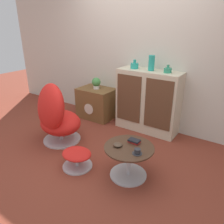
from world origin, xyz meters
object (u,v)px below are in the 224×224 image
at_px(sideboard, 148,101).
at_px(vase_inner_right, 168,70).
at_px(bowl, 118,145).
at_px(ottoman, 77,156).
at_px(coffee_table, 129,159).
at_px(egg_chair, 56,116).
at_px(teacup, 137,152).
at_px(vase_inner_left, 151,63).
at_px(book_stack, 134,141).
at_px(potted_plant, 96,83).
at_px(vase_leftmost, 135,65).
at_px(tv_console, 97,103).

xyz_separation_m(sideboard, vase_inner_right, (0.29, 0.00, 0.56)).
xyz_separation_m(sideboard, bowl, (0.25, -1.31, -0.10)).
xyz_separation_m(ottoman, coffee_table, (0.63, 0.22, 0.08)).
height_order(sideboard, coffee_table, sideboard).
bearing_deg(egg_chair, teacup, -6.57).
relative_size(vase_inner_left, teacup, 2.10).
relative_size(vase_inner_right, bowl, 1.10).
xyz_separation_m(sideboard, book_stack, (0.37, -1.13, -0.09)).
relative_size(potted_plant, book_stack, 1.48).
bearing_deg(potted_plant, vase_leftmost, 3.99).
height_order(vase_inner_left, book_stack, vase_inner_left).
bearing_deg(ottoman, vase_inner_left, 79.16).
distance_m(egg_chair, bowl, 1.23).
height_order(sideboard, bowl, sideboard).
bearing_deg(book_stack, vase_leftmost, 119.76).
bearing_deg(sideboard, vase_inner_left, 11.42).
bearing_deg(vase_leftmost, book_stack, -60.24).
height_order(vase_inner_right, teacup, vase_inner_right).
xyz_separation_m(vase_inner_right, potted_plant, (-1.34, -0.05, -0.38)).
relative_size(potted_plant, teacup, 1.86).
relative_size(coffee_table, vase_leftmost, 4.07).
bearing_deg(vase_leftmost, ottoman, -89.45).
bearing_deg(vase_inner_left, tv_console, -177.10).
height_order(potted_plant, teacup, potted_plant).
relative_size(ottoman, vase_inner_left, 1.66).
height_order(vase_leftmost, vase_inner_left, vase_inner_left).
xyz_separation_m(potted_plant, bowl, (1.30, -1.26, -0.27)).
bearing_deg(potted_plant, sideboard, 2.72).
distance_m(vase_leftmost, potted_plant, 0.86).
bearing_deg(bowl, coffee_table, 26.37).
bearing_deg(book_stack, vase_inner_left, 107.27).
bearing_deg(vase_inner_left, bowl, -79.92).
distance_m(vase_inner_left, vase_inner_right, 0.28).
bearing_deg(vase_inner_left, teacup, -69.47).
distance_m(egg_chair, vase_inner_right, 1.82).
xyz_separation_m(ottoman, bowl, (0.52, 0.16, 0.27)).
bearing_deg(vase_inner_left, egg_chair, -130.45).
bearing_deg(tv_console, vase_inner_right, 2.31).
relative_size(tv_console, teacup, 5.96).
xyz_separation_m(vase_leftmost, vase_inner_right, (0.57, -0.00, -0.01)).
xyz_separation_m(potted_plant, teacup, (1.56, -1.27, -0.27)).
distance_m(potted_plant, teacup, 2.03).
bearing_deg(bowl, egg_chair, 172.66).
xyz_separation_m(tv_console, vase_leftmost, (0.77, 0.05, 0.80)).
height_order(egg_chair, ottoman, egg_chair).
bearing_deg(vase_leftmost, vase_inner_left, -0.00).
xyz_separation_m(egg_chair, teacup, (1.48, -0.17, -0.01)).
height_order(ottoman, book_stack, book_stack).
height_order(coffee_table, teacup, teacup).
distance_m(egg_chair, potted_plant, 1.13).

